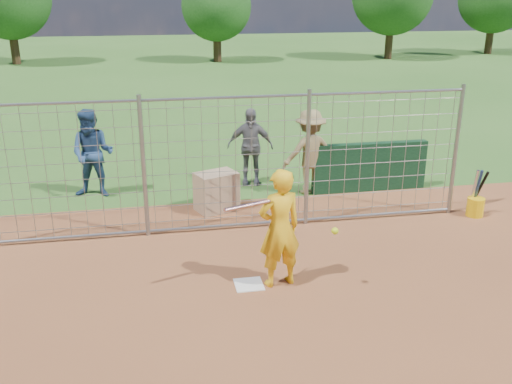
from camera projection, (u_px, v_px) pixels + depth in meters
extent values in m
plane|color=#2D591E|center=(247.00, 279.00, 8.93)|extent=(100.00, 100.00, 0.00)
cube|color=silver|center=(249.00, 285.00, 8.74)|extent=(0.43, 0.43, 0.02)
cube|color=#11381E|center=(370.00, 167.00, 12.67)|extent=(2.60, 0.20, 1.10)
imported|color=yellow|center=(279.00, 228.00, 8.48)|extent=(0.76, 0.58, 1.86)
imported|color=navy|center=(93.00, 154.00, 12.19)|extent=(1.08, 0.92, 1.92)
imported|color=slate|center=(250.00, 146.00, 13.01)|extent=(1.10, 0.62, 1.78)
imported|color=olive|center=(310.00, 152.00, 12.38)|extent=(1.27, 0.81, 1.87)
cube|color=tan|center=(217.00, 192.00, 11.58)|extent=(0.95, 0.80, 0.80)
cylinder|color=silver|center=(251.00, 205.00, 8.06)|extent=(0.83, 0.36, 0.06)
sphere|color=#CEE618|center=(335.00, 231.00, 8.21)|extent=(0.10, 0.10, 0.10)
cylinder|color=#EEB70C|center=(475.00, 207.00, 11.34)|extent=(0.34, 0.34, 0.38)
cylinder|color=silver|center=(474.00, 189.00, 11.26)|extent=(0.08, 0.21, 0.85)
cylinder|color=navy|center=(477.00, 189.00, 11.27)|extent=(0.08, 0.25, 0.84)
cylinder|color=black|center=(480.00, 189.00, 11.28)|extent=(0.13, 0.37, 0.81)
cylinder|color=gray|center=(144.00, 168.00, 10.08)|extent=(0.08, 0.08, 2.60)
cylinder|color=gray|center=(307.00, 159.00, 10.60)|extent=(0.08, 0.08, 2.60)
cylinder|color=gray|center=(456.00, 151.00, 11.13)|extent=(0.08, 0.08, 2.60)
cylinder|color=gray|center=(226.00, 98.00, 9.94)|extent=(9.00, 0.05, 0.05)
cylinder|color=gray|center=(229.00, 225.00, 10.75)|extent=(9.00, 0.05, 0.05)
cube|color=gray|center=(228.00, 166.00, 10.36)|extent=(9.00, 0.02, 2.50)
cylinder|color=#3F2B19|center=(14.00, 42.00, 33.76)|extent=(0.50, 0.50, 2.52)
cylinder|color=#3F2B19|center=(217.00, 44.00, 34.99)|extent=(0.50, 0.50, 2.16)
sphere|color=#26561E|center=(216.00, 6.00, 34.24)|extent=(4.20, 4.20, 4.20)
cylinder|color=#3F2B19|center=(389.00, 38.00, 36.37)|extent=(0.50, 0.50, 2.59)
cylinder|color=#3F2B19|center=(490.00, 35.00, 39.18)|extent=(0.50, 0.50, 2.45)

